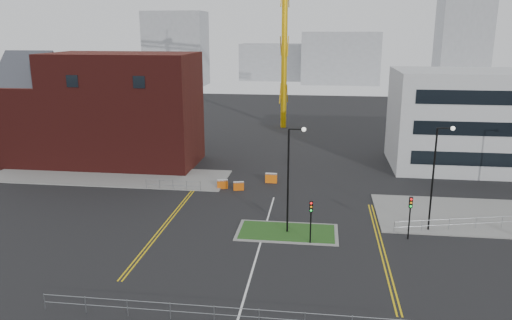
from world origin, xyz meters
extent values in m
plane|color=black|center=(0.00, 0.00, 0.00)|extent=(200.00, 200.00, 0.00)
cube|color=slate|center=(-20.00, 22.00, 0.06)|extent=(28.00, 8.00, 0.12)
cube|color=slate|center=(22.00, 14.00, 0.06)|extent=(24.00, 10.00, 0.12)
cube|color=slate|center=(2.00, 8.00, 0.04)|extent=(8.60, 4.60, 0.08)
cube|color=#1D4316|center=(2.00, 8.00, 0.06)|extent=(8.00, 4.00, 0.12)
cube|color=#481412|center=(-20.00, 28.00, 7.00)|extent=(18.00, 10.00, 14.00)
cube|color=black|center=(-24.00, 22.98, 11.00)|extent=(1.40, 0.10, 1.40)
cube|color=black|center=(-16.00, 22.98, 11.00)|extent=(1.40, 0.10, 1.40)
cube|color=#481412|center=(-32.00, 28.00, 5.00)|extent=(6.00, 10.00, 10.00)
cube|color=#2D3038|center=(-32.00, 28.00, 10.00)|extent=(6.40, 8.49, 8.49)
cube|color=#B1B3B6|center=(26.00, 32.00, 6.00)|extent=(25.00, 12.00, 12.00)
cube|color=black|center=(26.00, 25.98, 2.50)|extent=(22.00, 0.10, 1.60)
cylinder|color=#ECB10D|center=(-2.00, 55.00, 17.95)|extent=(1.00, 1.00, 35.90)
cylinder|color=black|center=(2.00, 8.00, 4.50)|extent=(0.16, 0.16, 9.00)
cylinder|color=black|center=(2.60, 8.00, 9.00)|extent=(1.20, 0.10, 0.10)
sphere|color=silver|center=(3.20, 8.00, 9.00)|extent=(0.36, 0.36, 0.36)
cylinder|color=black|center=(14.00, 10.00, 4.50)|extent=(0.16, 0.16, 9.00)
cylinder|color=black|center=(14.60, 10.00, 9.00)|extent=(1.20, 0.10, 0.10)
sphere|color=silver|center=(15.20, 10.00, 9.00)|extent=(0.36, 0.36, 0.36)
cylinder|color=black|center=(4.00, 6.00, 1.50)|extent=(0.12, 0.12, 3.00)
cube|color=black|center=(4.00, 6.00, 3.20)|extent=(0.28, 0.22, 0.90)
sphere|color=red|center=(4.00, 5.87, 3.50)|extent=(0.18, 0.18, 0.18)
sphere|color=orange|center=(4.00, 5.87, 3.20)|extent=(0.18, 0.18, 0.18)
sphere|color=#0CCC33|center=(4.00, 5.87, 2.90)|extent=(0.18, 0.18, 0.18)
cylinder|color=black|center=(12.00, 8.00, 1.50)|extent=(0.12, 0.12, 3.00)
cube|color=black|center=(12.00, 8.00, 3.20)|extent=(0.28, 0.22, 0.90)
sphere|color=red|center=(12.00, 7.87, 3.50)|extent=(0.18, 0.18, 0.18)
sphere|color=orange|center=(12.00, 7.87, 3.20)|extent=(0.18, 0.18, 0.18)
sphere|color=#0CCC33|center=(12.00, 7.87, 2.90)|extent=(0.18, 0.18, 0.18)
cylinder|color=gray|center=(0.00, -6.00, 1.05)|extent=(24.00, 0.04, 0.04)
cylinder|color=gray|center=(0.00, -6.00, 0.55)|extent=(24.00, 0.04, 0.04)
cylinder|color=gray|center=(-12.00, -6.00, 0.55)|extent=(0.05, 0.05, 1.10)
cylinder|color=gray|center=(-11.00, 18.00, 1.05)|extent=(6.00, 0.04, 0.04)
cylinder|color=gray|center=(-11.00, 18.00, 0.55)|extent=(6.00, 0.04, 0.04)
cylinder|color=gray|center=(-14.00, 18.00, 0.55)|extent=(0.05, 0.05, 1.10)
cylinder|color=gray|center=(-8.00, 18.00, 0.55)|extent=(0.05, 0.05, 1.10)
cylinder|color=gray|center=(20.50, 11.50, 1.05)|extent=(19.01, 5.04, 0.04)
cylinder|color=gray|center=(20.50, 11.50, 0.55)|extent=(19.01, 5.04, 0.04)
cylinder|color=gray|center=(11.00, 9.00, 0.55)|extent=(0.05, 0.05, 1.10)
cube|color=silver|center=(0.00, 2.00, 0.01)|extent=(0.15, 30.00, 0.01)
cube|color=gold|center=(-9.00, 10.00, 0.01)|extent=(0.12, 24.00, 0.01)
cube|color=gold|center=(-8.70, 10.00, 0.01)|extent=(0.12, 24.00, 0.01)
cube|color=gold|center=(9.50, 6.00, 0.01)|extent=(0.12, 20.00, 0.01)
cube|color=gold|center=(9.80, 6.00, 0.01)|extent=(0.12, 20.00, 0.01)
cube|color=gray|center=(-40.00, 120.00, 11.00)|extent=(18.00, 12.00, 22.00)
cube|color=gray|center=(10.00, 130.00, 8.00)|extent=(24.00, 12.00, 16.00)
cube|color=gray|center=(45.00, 125.00, 14.00)|extent=(14.00, 12.00, 28.00)
cube|color=gray|center=(-8.00, 140.00, 6.00)|extent=(30.00, 12.00, 12.00)
cube|color=#C6520B|center=(-5.84, 19.27, 0.48)|extent=(1.22, 0.66, 0.97)
cube|color=silver|center=(-5.84, 19.27, 0.92)|extent=(1.22, 0.66, 0.12)
cube|color=#CA530B|center=(-4.00, 18.92, 0.47)|extent=(1.17, 0.64, 0.93)
cube|color=silver|center=(-4.00, 18.92, 0.88)|extent=(1.17, 0.64, 0.11)
cube|color=orange|center=(-0.80, 22.07, 0.54)|extent=(1.32, 0.48, 1.08)
cube|color=silver|center=(-0.80, 22.07, 1.03)|extent=(1.32, 0.48, 0.13)
camera|label=1|loc=(4.51, -31.53, 16.81)|focal=35.00mm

